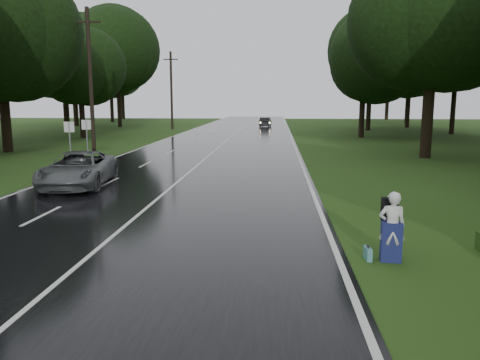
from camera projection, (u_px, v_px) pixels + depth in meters
name	position (u px, v px, depth m)	size (l,w,h in m)	color
ground	(113.00, 237.00, 12.62)	(160.00, 160.00, 0.00)	#264614
road	(212.00, 153.00, 32.27)	(12.00, 140.00, 0.04)	black
lane_center	(212.00, 153.00, 32.27)	(0.12, 140.00, 0.01)	silver
grey_car	(78.00, 169.00, 19.78)	(2.39, 5.19, 1.44)	#565A5C
far_car	(265.00, 122.00, 63.31)	(1.30, 3.72, 1.23)	black
hitchhiker	(392.00, 229.00, 10.67)	(0.63, 0.57, 1.63)	silver
suitcase	(368.00, 253.00, 10.85)	(0.12, 0.41, 0.29)	teal
utility_pole_mid	(94.00, 152.00, 33.29)	(1.80, 0.28, 9.82)	black
utility_pole_far	(172.00, 129.00, 58.33)	(1.80, 0.28, 9.38)	black
road_sign_a	(71.00, 165.00, 26.59)	(0.58, 0.10, 2.43)	white
road_sign_b	(88.00, 160.00, 28.96)	(0.58, 0.10, 2.43)	white
tree_left_d	(8.00, 152.00, 33.13)	(8.90, 8.90, 13.91)	black
tree_left_e	(83.00, 138.00, 45.25)	(7.56, 7.56, 11.81)	black
tree_left_f	(120.00, 127.00, 63.23)	(11.46, 11.46, 17.91)	black
tree_right_d	(425.00, 158.00, 29.87)	(9.91, 9.91, 15.48)	black
tree_right_e	(361.00, 137.00, 45.93)	(8.24, 8.24, 12.88)	black
tree_right_f	(368.00, 130.00, 56.35)	(10.49, 10.49, 16.39)	black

